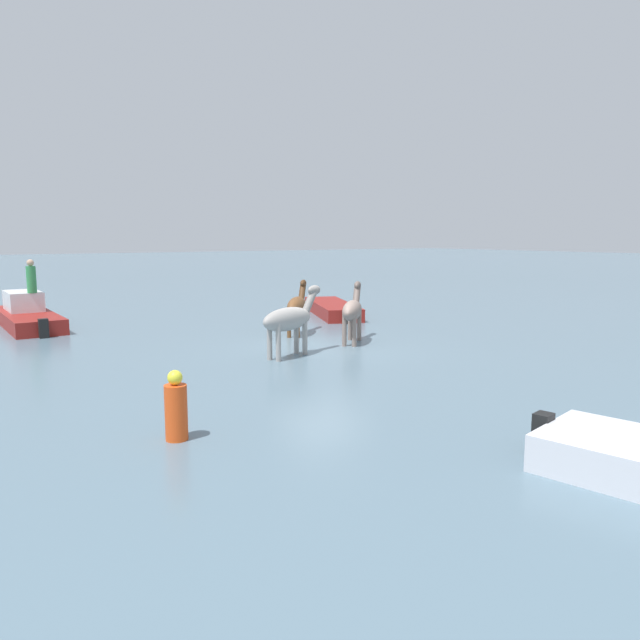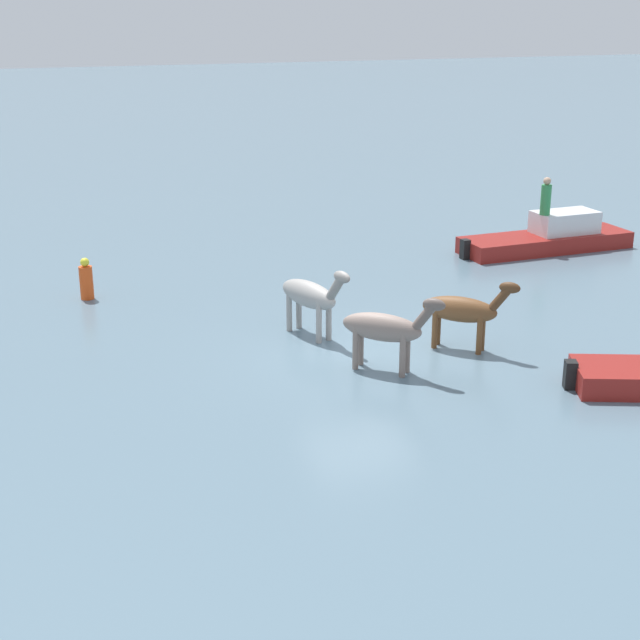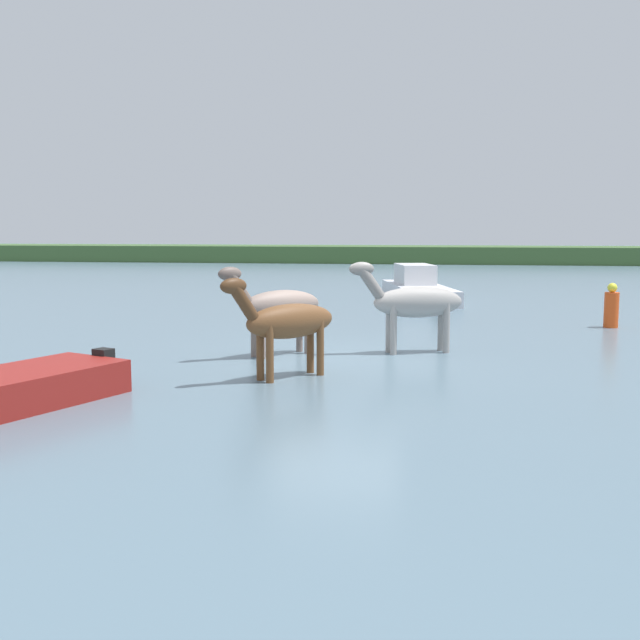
% 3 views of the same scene
% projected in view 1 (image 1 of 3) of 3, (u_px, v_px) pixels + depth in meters
% --- Properties ---
extents(ground_plane, '(199.85, 199.85, 0.00)m').
position_uv_depth(ground_plane, '(323.00, 347.00, 17.42)').
color(ground_plane, slate).
extents(horse_gray_outer, '(2.36, 1.18, 1.86)m').
position_uv_depth(horse_gray_outer, '(290.00, 319.00, 15.92)').
color(horse_gray_outer, '#9E9993').
rests_on(horse_gray_outer, ground_plane).
extents(horse_mid_herd, '(1.89, 1.89, 1.80)m').
position_uv_depth(horse_mid_herd, '(353.00, 310.00, 18.00)').
color(horse_mid_herd, gray).
rests_on(horse_mid_herd, ground_plane).
extents(horse_dun_straggler, '(1.79, 1.87, 1.74)m').
position_uv_depth(horse_dun_straggler, '(297.00, 306.00, 19.49)').
color(horse_dun_straggler, brown).
rests_on(horse_dun_straggler, ground_plane).
extents(boat_launch_far, '(1.73, 5.93, 1.37)m').
position_uv_depth(boat_launch_far, '(27.00, 317.00, 21.42)').
color(boat_launch_far, maroon).
rests_on(boat_launch_far, ground_plane).
extents(boat_tender_starboard, '(3.20, 5.19, 0.75)m').
position_uv_depth(boat_tender_starboard, '(332.00, 311.00, 24.50)').
color(boat_tender_starboard, maroon).
rests_on(boat_tender_starboard, ground_plane).
extents(person_spotter_bow, '(0.32, 0.32, 1.19)m').
position_uv_depth(person_spotter_bow, '(31.00, 278.00, 21.02)').
color(person_spotter_bow, '#338C4C').
rests_on(person_spotter_bow, boat_launch_far).
extents(buoy_channel_marker, '(0.36, 0.36, 1.14)m').
position_uv_depth(buoy_channel_marker, '(176.00, 409.00, 9.46)').
color(buoy_channel_marker, '#E54C19').
rests_on(buoy_channel_marker, ground_plane).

